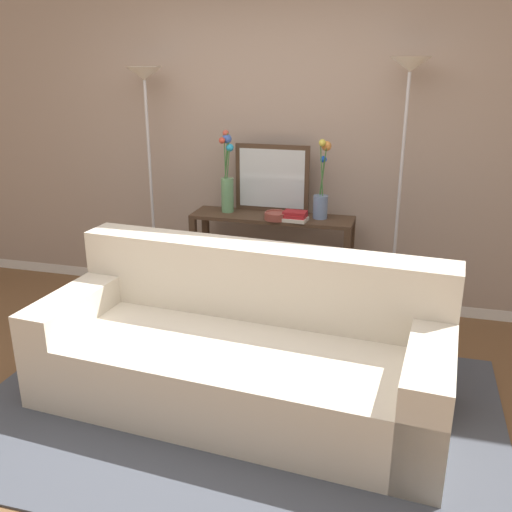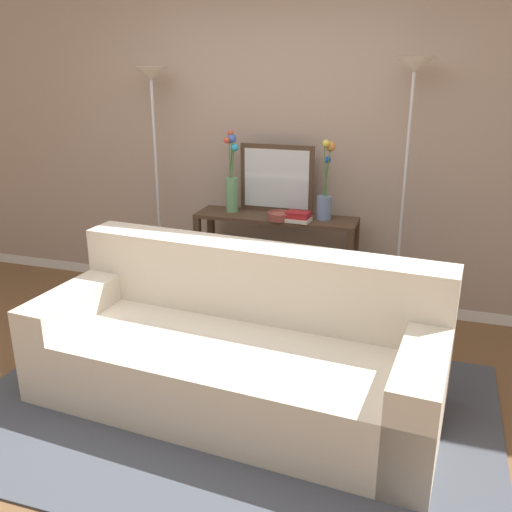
{
  "view_description": "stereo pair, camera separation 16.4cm",
  "coord_description": "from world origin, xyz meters",
  "px_view_note": "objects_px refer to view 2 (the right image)",
  "views": [
    {
      "loc": [
        1.08,
        -2.54,
        1.96
      ],
      "look_at": [
        0.13,
        0.93,
        0.71
      ],
      "focal_mm": 39.77,
      "sensor_mm": 36.0,
      "label": 1
    },
    {
      "loc": [
        1.24,
        -2.49,
        1.96
      ],
      "look_at": [
        0.13,
        0.93,
        0.71
      ],
      "focal_mm": 39.77,
      "sensor_mm": 36.0,
      "label": 2
    }
  ],
  "objects_px": {
    "floor_lamp_right": "(410,122)",
    "book_stack": "(297,217)",
    "vase_short_flowers": "(325,194)",
    "couch": "(239,352)",
    "book_row_under_console": "(232,299)",
    "console_table": "(275,247)",
    "floor_lamp_left": "(153,121)",
    "fruit_bowl": "(279,216)",
    "wall_mirror": "(277,179)",
    "vase_tall_flowers": "(232,181)"
  },
  "relations": [
    {
      "from": "wall_mirror",
      "to": "book_row_under_console",
      "type": "bearing_deg",
      "value": -158.54
    },
    {
      "from": "floor_lamp_left",
      "to": "vase_tall_flowers",
      "type": "relative_size",
      "value": 2.99
    },
    {
      "from": "console_table",
      "to": "book_row_under_console",
      "type": "distance_m",
      "value": 0.62
    },
    {
      "from": "vase_short_flowers",
      "to": "book_stack",
      "type": "height_order",
      "value": "vase_short_flowers"
    },
    {
      "from": "wall_mirror",
      "to": "book_stack",
      "type": "distance_m",
      "value": 0.4
    },
    {
      "from": "vase_tall_flowers",
      "to": "book_stack",
      "type": "xyz_separation_m",
      "value": [
        0.56,
        -0.13,
        -0.21
      ]
    },
    {
      "from": "floor_lamp_right",
      "to": "book_stack",
      "type": "relative_size",
      "value": 8.84
    },
    {
      "from": "couch",
      "to": "fruit_bowl",
      "type": "xyz_separation_m",
      "value": [
        -0.08,
        1.16,
        0.53
      ]
    },
    {
      "from": "floor_lamp_right",
      "to": "book_row_under_console",
      "type": "relative_size",
      "value": 7.15
    },
    {
      "from": "wall_mirror",
      "to": "fruit_bowl",
      "type": "distance_m",
      "value": 0.34
    },
    {
      "from": "couch",
      "to": "console_table",
      "type": "bearing_deg",
      "value": 96.2
    },
    {
      "from": "couch",
      "to": "vase_short_flowers",
      "type": "relative_size",
      "value": 4.05
    },
    {
      "from": "floor_lamp_right",
      "to": "book_row_under_console",
      "type": "distance_m",
      "value": 2.0
    },
    {
      "from": "couch",
      "to": "book_stack",
      "type": "bearing_deg",
      "value": 87.26
    },
    {
      "from": "couch",
      "to": "floor_lamp_left",
      "type": "height_order",
      "value": "floor_lamp_left"
    },
    {
      "from": "vase_short_flowers",
      "to": "book_row_under_console",
      "type": "bearing_deg",
      "value": -177.72
    },
    {
      "from": "book_row_under_console",
      "to": "vase_short_flowers",
      "type": "bearing_deg",
      "value": 2.28
    },
    {
      "from": "vase_tall_flowers",
      "to": "vase_short_flowers",
      "type": "bearing_deg",
      "value": -0.33
    },
    {
      "from": "vase_short_flowers",
      "to": "book_stack",
      "type": "distance_m",
      "value": 0.27
    },
    {
      "from": "couch",
      "to": "floor_lamp_left",
      "type": "bearing_deg",
      "value": 132.1
    },
    {
      "from": "fruit_bowl",
      "to": "wall_mirror",
      "type": "bearing_deg",
      "value": 111.49
    },
    {
      "from": "couch",
      "to": "book_row_under_console",
      "type": "distance_m",
      "value": 1.38
    },
    {
      "from": "console_table",
      "to": "floor_lamp_left",
      "type": "height_order",
      "value": "floor_lamp_left"
    },
    {
      "from": "wall_mirror",
      "to": "fruit_bowl",
      "type": "bearing_deg",
      "value": -68.51
    },
    {
      "from": "book_stack",
      "to": "couch",
      "type": "bearing_deg",
      "value": -92.74
    },
    {
      "from": "floor_lamp_left",
      "to": "vase_tall_flowers",
      "type": "height_order",
      "value": "floor_lamp_left"
    },
    {
      "from": "vase_short_flowers",
      "to": "book_stack",
      "type": "xyz_separation_m",
      "value": [
        -0.18,
        -0.12,
        -0.16
      ]
    },
    {
      "from": "couch",
      "to": "console_table",
      "type": "distance_m",
      "value": 1.29
    },
    {
      "from": "couch",
      "to": "vase_short_flowers",
      "type": "distance_m",
      "value": 1.48
    },
    {
      "from": "couch",
      "to": "floor_lamp_right",
      "type": "distance_m",
      "value": 1.96
    },
    {
      "from": "console_table",
      "to": "vase_tall_flowers",
      "type": "distance_m",
      "value": 0.62
    },
    {
      "from": "console_table",
      "to": "book_stack",
      "type": "relative_size",
      "value": 5.64
    },
    {
      "from": "wall_mirror",
      "to": "vase_short_flowers",
      "type": "distance_m",
      "value": 0.43
    },
    {
      "from": "console_table",
      "to": "fruit_bowl",
      "type": "xyz_separation_m",
      "value": [
        0.05,
        -0.1,
        0.29
      ]
    },
    {
      "from": "floor_lamp_left",
      "to": "fruit_bowl",
      "type": "relative_size",
      "value": 10.71
    },
    {
      "from": "console_table",
      "to": "vase_tall_flowers",
      "type": "relative_size",
      "value": 1.98
    },
    {
      "from": "floor_lamp_right",
      "to": "wall_mirror",
      "type": "bearing_deg",
      "value": 173.81
    },
    {
      "from": "vase_tall_flowers",
      "to": "wall_mirror",
      "type": "bearing_deg",
      "value": 16.58
    },
    {
      "from": "book_row_under_console",
      "to": "vase_tall_flowers",
      "type": "bearing_deg",
      "value": 81.29
    },
    {
      "from": "floor_lamp_left",
      "to": "book_row_under_console",
      "type": "bearing_deg",
      "value": -2.48
    },
    {
      "from": "console_table",
      "to": "couch",
      "type": "bearing_deg",
      "value": -83.8
    },
    {
      "from": "wall_mirror",
      "to": "vase_tall_flowers",
      "type": "xyz_separation_m",
      "value": [
        -0.34,
        -0.1,
        -0.02
      ]
    },
    {
      "from": "console_table",
      "to": "vase_tall_flowers",
      "type": "bearing_deg",
      "value": 174.75
    },
    {
      "from": "vase_tall_flowers",
      "to": "fruit_bowl",
      "type": "height_order",
      "value": "vase_tall_flowers"
    },
    {
      "from": "vase_tall_flowers",
      "to": "book_stack",
      "type": "relative_size",
      "value": 2.85
    },
    {
      "from": "fruit_bowl",
      "to": "book_row_under_console",
      "type": "bearing_deg",
      "value": 167.45
    },
    {
      "from": "floor_lamp_right",
      "to": "book_stack",
      "type": "height_order",
      "value": "floor_lamp_right"
    },
    {
      "from": "floor_lamp_left",
      "to": "floor_lamp_right",
      "type": "xyz_separation_m",
      "value": [
        1.97,
        0.0,
        0.05
      ]
    },
    {
      "from": "floor_lamp_right",
      "to": "book_stack",
      "type": "bearing_deg",
      "value": -170.74
    },
    {
      "from": "console_table",
      "to": "wall_mirror",
      "type": "height_order",
      "value": "wall_mirror"
    }
  ]
}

